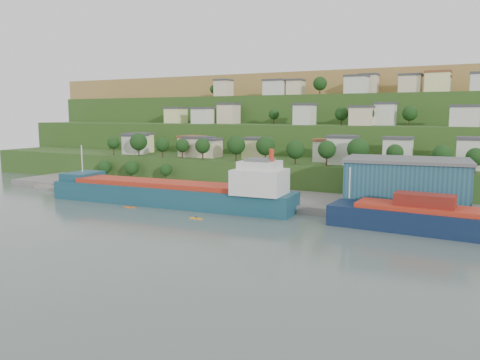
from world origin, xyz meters
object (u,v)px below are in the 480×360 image
Objects in this scene: kayak_orange at (130,207)px; cargo_ship_near at (175,195)px; caravan at (105,183)px; warehouse at (406,183)px.

cargo_ship_near is at bearing 36.31° from kayak_orange.
caravan is at bearing 160.50° from cargo_ship_near.
cargo_ship_near reaches higher than kayak_orange.
cargo_ship_near is 2.34× the size of warehouse.
warehouse is (61.03, 17.75, 5.31)m from cargo_ship_near.
caravan reaches higher than kayak_orange.
caravan is (-97.76, -7.20, -5.63)m from warehouse.
cargo_ship_near is at bearing 8.88° from caravan.
kayak_orange is at bearing -165.48° from warehouse.
kayak_orange is at bearing -141.34° from cargo_ship_near.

